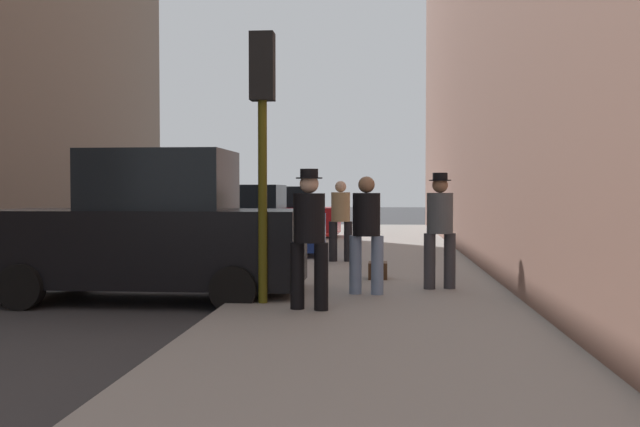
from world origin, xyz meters
The scene contains 12 objects.
ground_plane centered at (0.00, 0.00, 0.00)m, with size 120.00×120.00×0.00m, color #38383A.
sidewalk centered at (6.00, 0.00, 0.07)m, with size 4.00×40.00×0.15m, color gray.
parked_black_suv centered at (2.65, -1.38, 1.03)m, with size 4.60×2.07×2.25m.
parked_blue_sedan centered at (2.65, 4.79, 0.85)m, with size 4.23×2.11×1.79m.
parked_red_hatchback centered at (2.65, 11.42, 0.85)m, with size 4.20×2.07×1.79m.
fire_hydrant centered at (4.45, 7.50, 0.50)m, with size 0.42×0.22×0.70m.
traffic_light centered at (4.50, -2.33, 2.76)m, with size 0.32×0.32×3.60m.
pedestrian_in_jeans centered at (5.86, -1.41, 1.10)m, with size 0.52×0.44×1.71m.
pedestrian_with_beanie centered at (6.97, -0.74, 1.14)m, with size 0.53×0.48×1.78m.
pedestrian_with_fedora centered at (5.17, -2.83, 1.14)m, with size 0.53×0.49×1.78m.
pedestrian_in_tan_coat centered at (5.21, 3.36, 1.10)m, with size 0.51×0.44×1.71m.
duffel_bag centered at (6.02, 0.44, 0.29)m, with size 0.32×0.44×0.28m.
Camera 1 is at (6.09, -11.73, 1.65)m, focal length 40.00 mm.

